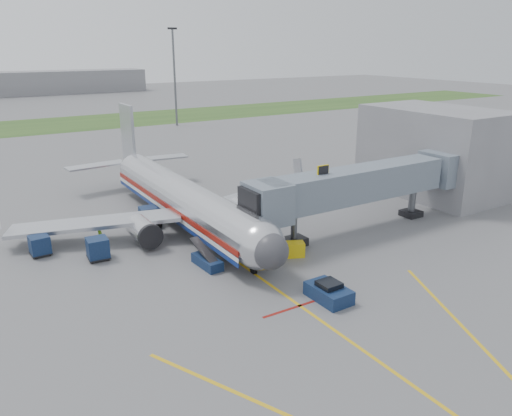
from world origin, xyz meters
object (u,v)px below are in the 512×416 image
belt_loader (207,261)px  ramp_worker (100,235)px  airliner (183,198)px  pushback_tug (329,292)px

belt_loader → ramp_worker: (-5.91, 9.39, 0.32)m
airliner → belt_loader: (-2.51, -10.18, -2.19)m
pushback_tug → belt_loader: 10.53m
pushback_tug → ramp_worker: 21.60m
ramp_worker → belt_loader: bearing=-104.2°
ramp_worker → airliner: bearing=-41.1°
airliner → ramp_worker: airliner is taller
airliner → pushback_tug: bearing=-83.5°
airliner → belt_loader: airliner is taller
airliner → ramp_worker: size_ratio=23.01×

